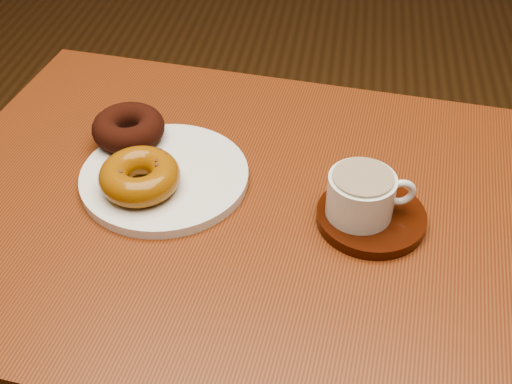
# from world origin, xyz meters

# --- Properties ---
(cafe_table) EXTENTS (0.91, 0.72, 0.80)m
(cafe_table) POSITION_xyz_m (-0.13, -0.14, 0.67)
(cafe_table) COLOR brown
(cafe_table) RESTS_ON ground
(donut_plate) EXTENTS (0.24, 0.24, 0.01)m
(donut_plate) POSITION_xyz_m (-0.24, -0.11, 0.80)
(donut_plate) COLOR white
(donut_plate) RESTS_ON cafe_table
(donut_cinnamon) EXTENTS (0.13, 0.13, 0.04)m
(donut_cinnamon) POSITION_xyz_m (-0.31, -0.05, 0.83)
(donut_cinnamon) COLOR black
(donut_cinnamon) RESTS_ON donut_plate
(donut_caramel) EXTENTS (0.12, 0.12, 0.04)m
(donut_caramel) POSITION_xyz_m (-0.27, -0.15, 0.83)
(donut_caramel) COLOR #8E540F
(donut_caramel) RESTS_ON donut_plate
(saucer) EXTENTS (0.14, 0.14, 0.01)m
(saucer) POSITION_xyz_m (0.04, -0.15, 0.81)
(saucer) COLOR black
(saucer) RESTS_ON cafe_table
(coffee_cup) EXTENTS (0.11, 0.08, 0.06)m
(coffee_cup) POSITION_xyz_m (0.02, -0.16, 0.84)
(coffee_cup) COLOR white
(coffee_cup) RESTS_ON saucer
(teaspoon) EXTENTS (0.02, 0.11, 0.01)m
(teaspoon) POSITION_xyz_m (0.00, -0.11, 0.82)
(teaspoon) COLOR silver
(teaspoon) RESTS_ON saucer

